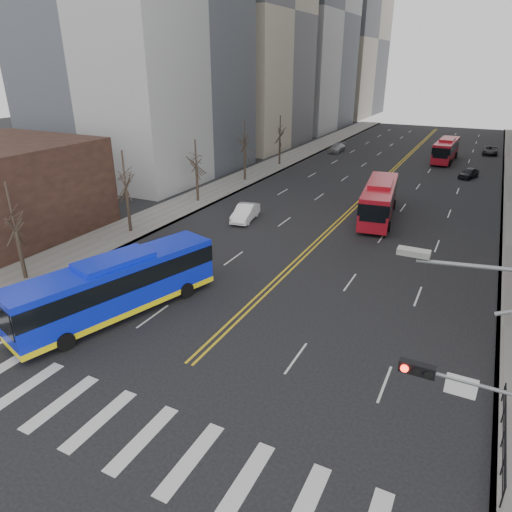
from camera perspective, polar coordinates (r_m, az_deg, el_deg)
ground at (r=21.35m, az=-16.55°, el=-20.02°), size 220.00×220.00×0.00m
sidewalk_left at (r=64.01m, az=-0.08°, el=10.28°), size 5.00×130.00×0.15m
crosswalk at (r=21.34m, az=-16.55°, el=-20.01°), size 26.70×4.00×0.01m
centerline at (r=68.20m, az=16.57°, el=10.08°), size 0.55×100.00×0.01m
pedestrian_railing at (r=21.53m, az=28.61°, el=-18.93°), size 0.06×6.06×1.02m
street_trees at (r=49.90m, az=4.12°, el=12.19°), size 35.20×47.20×7.60m
blue_bus at (r=28.67m, az=-16.95°, el=-3.43°), size 6.27×13.08×3.72m
red_bus_near at (r=46.33m, az=15.15°, el=7.00°), size 4.22×11.90×3.68m
red_bus_far at (r=77.99m, az=22.66°, el=12.28°), size 3.07×11.05×3.48m
car_white at (r=44.52m, az=-1.34°, el=5.45°), size 2.41×4.92×1.55m
car_dark_mid at (r=67.79m, az=25.06°, el=9.38°), size 2.69×4.19×1.33m
car_silver at (r=81.58m, az=10.10°, el=13.17°), size 2.03×4.81×1.38m
car_dark_far at (r=87.38m, az=27.23°, el=11.66°), size 2.31×4.88×1.35m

